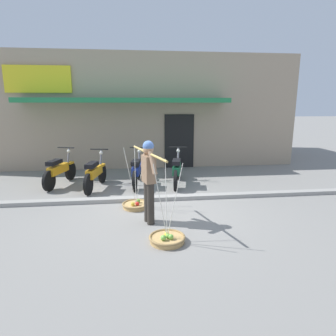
{
  "coord_description": "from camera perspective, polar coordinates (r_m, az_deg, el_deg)",
  "views": [
    {
      "loc": [
        -0.56,
        -6.27,
        2.4
      ],
      "look_at": [
        0.26,
        0.6,
        0.85
      ],
      "focal_mm": 30.96,
      "sensor_mm": 36.0,
      "label": 1
    }
  ],
  "objects": [
    {
      "name": "motorcycle_nearest_shop",
      "position": [
        9.15,
        -20.6,
        -0.48
      ],
      "size": [
        0.68,
        1.77,
        1.09
      ],
      "color": "black",
      "rests_on": "ground"
    },
    {
      "name": "motorcycle_third_in_row",
      "position": [
        8.61,
        -6.11,
        -0.51
      ],
      "size": [
        0.54,
        1.81,
        1.09
      ],
      "color": "black",
      "rests_on": "ground"
    },
    {
      "name": "motorcycle_second_in_row",
      "position": [
        8.49,
        -14.16,
        -1.02
      ],
      "size": [
        0.57,
        1.8,
        1.09
      ],
      "color": "black",
      "rests_on": "ground"
    },
    {
      "name": "fruit_basket_left_side",
      "position": [
        6.89,
        -6.32,
        -7.18
      ],
      "size": [
        0.65,
        0.65,
        1.45
      ],
      "color": "tan",
      "rests_on": "ground"
    },
    {
      "name": "sidewalk_curb",
      "position": [
        7.38,
        -2.1,
        -5.96
      ],
      "size": [
        20.0,
        0.24,
        0.1
      ],
      "primitive_type": "cube",
      "color": "gray",
      "rests_on": "ground"
    },
    {
      "name": "fruit_vendor",
      "position": [
        5.77,
        -3.82,
        -1.66
      ],
      "size": [
        0.57,
        1.82,
        1.7
      ],
      "color": "#2D2823",
      "rests_on": "ground"
    },
    {
      "name": "fruit_basket_right_side",
      "position": [
        5.25,
        -0.18,
        -13.66
      ],
      "size": [
        0.65,
        0.65,
        1.45
      ],
      "color": "tan",
      "rests_on": "ground"
    },
    {
      "name": "motorcycle_end_of_row",
      "position": [
        8.64,
        1.76,
        -0.4
      ],
      "size": [
        0.59,
        1.8,
        1.09
      ],
      "color": "black",
      "rests_on": "ground"
    },
    {
      "name": "storefront_building",
      "position": [
        13.22,
        -8.04,
        11.22
      ],
      "size": [
        13.0,
        6.0,
        4.2
      ],
      "color": "tan",
      "rests_on": "ground"
    },
    {
      "name": "ground_plane",
      "position": [
        6.74,
        -1.6,
        -8.25
      ],
      "size": [
        90.0,
        90.0,
        0.0
      ],
      "primitive_type": "plane",
      "color": "gray"
    }
  ]
}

